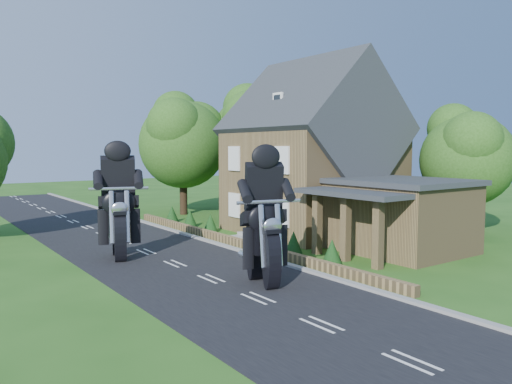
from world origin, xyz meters
TOP-DOWN VIEW (x-y plane):
  - ground at (0.00, 0.00)m, footprint 120.00×120.00m
  - road at (0.00, 0.00)m, footprint 7.00×80.00m
  - kerb at (3.65, 0.00)m, footprint 0.30×80.00m
  - garden_wall at (4.30, 5.00)m, footprint 0.30×22.00m
  - house at (10.49, 6.00)m, footprint 9.54×8.64m
  - annex at (9.87, -0.80)m, footprint 7.05×5.94m
  - tree_annex_side at (17.13, 0.10)m, footprint 5.64×5.20m
  - tree_house_right at (16.65, 8.62)m, footprint 6.51×6.00m
  - tree_behind_house at (14.18, 16.14)m, footprint 7.81×7.20m
  - tree_behind_left at (8.16, 17.13)m, footprint 6.94×6.40m
  - shrub_a at (5.30, -1.00)m, footprint 0.90×0.90m
  - shrub_b at (5.30, 1.50)m, footprint 0.90×0.90m
  - shrub_c at (5.30, 4.00)m, footprint 0.90×0.90m
  - shrub_d at (5.30, 9.00)m, footprint 0.90×0.90m
  - shrub_e at (5.30, 11.50)m, footprint 0.90×0.90m
  - shrub_f at (5.30, 14.00)m, footprint 0.90×0.90m
  - motorcycle_lead at (1.14, -1.78)m, footprint 0.77×1.67m
  - motorcycle_follow at (-1.52, 5.35)m, footprint 0.91×1.73m

SIDE VIEW (x-z plane):
  - ground at x=0.00m, z-range 0.00..0.00m
  - road at x=0.00m, z-range 0.00..0.02m
  - kerb at x=3.65m, z-range 0.00..0.12m
  - garden_wall at x=4.30m, z-range 0.00..0.40m
  - shrub_a at x=5.30m, z-range 0.00..1.10m
  - shrub_b at x=5.30m, z-range 0.00..1.10m
  - shrub_c at x=5.30m, z-range 0.00..1.10m
  - shrub_d at x=5.30m, z-range 0.00..1.10m
  - shrub_e at x=5.30m, z-range 0.00..1.10m
  - shrub_f at x=5.30m, z-range 0.00..1.10m
  - motorcycle_lead at x=1.14m, z-range 0.00..1.51m
  - motorcycle_follow at x=-1.52m, z-range 0.00..1.56m
  - annex at x=9.87m, z-range 0.05..3.49m
  - house at x=10.49m, z-range -0.78..9.46m
  - tree_annex_side at x=17.13m, z-range 0.95..8.43m
  - tree_house_right at x=16.65m, z-range 0.99..9.39m
  - tree_behind_left at x=8.16m, z-range 1.15..10.31m
  - tree_behind_house at x=14.18m, z-range 1.19..11.27m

